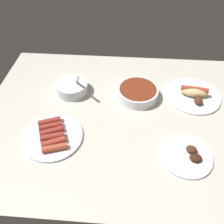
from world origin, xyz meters
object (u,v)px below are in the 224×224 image
at_px(plate_hotdog_assembled, 193,94).
at_px(bowl_coleslaw, 72,87).
at_px(plate_grilled_meat, 187,155).
at_px(plate_sausages, 52,136).
at_px(bowl_chili, 138,92).

relative_size(plate_hotdog_assembled, bowl_coleslaw, 1.70).
bearing_deg(plate_grilled_meat, plate_hotdog_assembled, 77.08).
bearing_deg(plate_grilled_meat, plate_sausages, 174.42).
bearing_deg(plate_hotdog_assembled, plate_sausages, -154.31).
height_order(plate_grilled_meat, plate_sausages, plate_grilled_meat).
xyz_separation_m(bowl_chili, plate_sausages, (-0.33, -0.27, -0.01)).
bearing_deg(bowl_chili, plate_sausages, -141.26).
xyz_separation_m(plate_grilled_meat, plate_sausages, (-0.51, 0.05, 0.00)).
distance_m(bowl_coleslaw, plate_sausages, 0.28).
bearing_deg(bowl_coleslaw, plate_hotdog_assembled, 0.50).
relative_size(bowl_coleslaw, plate_sausages, 0.63).
distance_m(plate_grilled_meat, bowl_coleslaw, 0.59).
distance_m(bowl_chili, plate_hotdog_assembled, 0.26).
xyz_separation_m(plate_hotdog_assembled, plate_grilled_meat, (-0.08, -0.33, -0.01)).
bearing_deg(bowl_coleslaw, plate_sausages, -94.97).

